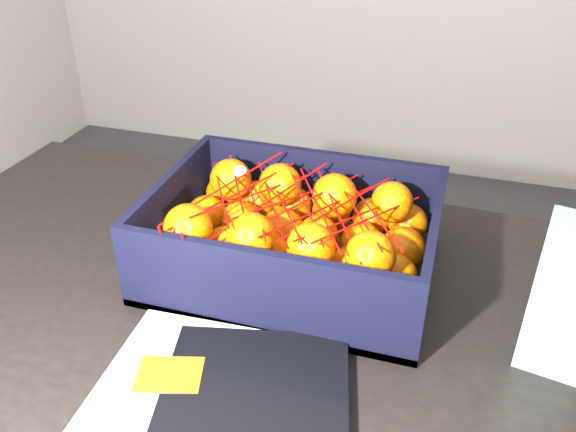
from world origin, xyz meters
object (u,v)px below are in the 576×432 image
(table, at_px, (241,374))
(produce_crate, at_px, (294,246))
(magazine_stack, at_px, (214,417))
(retail_carton, at_px, (566,295))

(table, distance_m, produce_crate, 0.20)
(table, height_order, magazine_stack, magazine_stack)
(table, relative_size, produce_crate, 3.07)
(magazine_stack, relative_size, retail_carton, 1.94)
(table, bearing_deg, magazine_stack, -77.92)
(produce_crate, xyz_separation_m, retail_carton, (0.35, -0.06, 0.04))
(table, xyz_separation_m, retail_carton, (0.39, 0.07, 0.18))
(magazine_stack, xyz_separation_m, retail_carton, (0.36, 0.23, 0.08))
(table, bearing_deg, produce_crate, 74.32)
(table, height_order, retail_carton, retail_carton)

